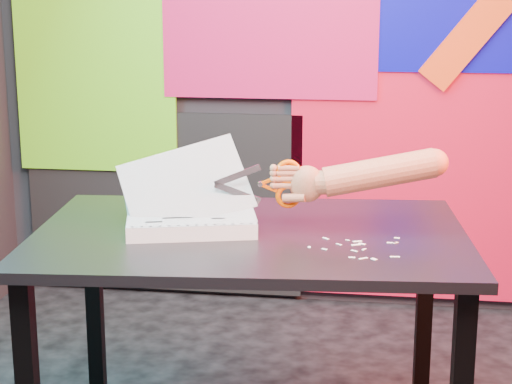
# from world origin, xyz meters

# --- Properties ---
(room) EXTENTS (3.01, 3.01, 2.71)m
(room) POSITION_xyz_m (0.00, 0.00, 1.35)
(room) COLOR black
(room) RESTS_ON ground
(backdrop) EXTENTS (2.88, 0.05, 2.08)m
(backdrop) POSITION_xyz_m (0.06, 1.46, 0.96)
(backdrop) COLOR red
(backdrop) RESTS_ON ground
(work_table) EXTENTS (1.29, 0.92, 0.75)m
(work_table) POSITION_xyz_m (-0.11, 0.01, 0.66)
(work_table) COLOR black
(work_table) RESTS_ON ground
(printout_stack) EXTENTS (0.44, 0.35, 0.27)m
(printout_stack) POSITION_xyz_m (-0.28, 0.01, 0.78)
(printout_stack) COLOR white
(printout_stack) RESTS_ON work_table
(scissors) EXTENTS (0.25, 0.05, 0.14)m
(scissors) POSITION_xyz_m (-0.02, 0.06, 0.88)
(scissors) COLOR silver
(scissors) RESTS_ON printout_stack
(hand_forearm) EXTENTS (0.49, 0.14, 0.16)m
(hand_forearm) POSITION_xyz_m (0.21, 0.10, 0.91)
(hand_forearm) COLOR #A76E50
(hand_forearm) RESTS_ON work_table
(paper_clippings) EXTENTS (0.24, 0.22, 0.00)m
(paper_clippings) POSITION_xyz_m (0.21, -0.10, 0.75)
(paper_clippings) COLOR white
(paper_clippings) RESTS_ON work_table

